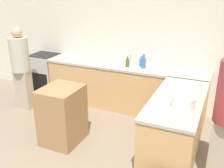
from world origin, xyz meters
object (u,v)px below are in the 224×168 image
object	(u,v)px
mixing_bowl	(183,102)
olive_oil_bottle	(127,63)
dish_soap_bottle	(141,62)
person_by_range	(21,66)
island_table	(62,115)
vinegar_bottle_clear	(129,58)
water_bottle_blue	(144,63)
range_oven	(46,74)

from	to	relation	value
mixing_bowl	olive_oil_bottle	distance (m)	1.85
dish_soap_bottle	mixing_bowl	bearing A→B (deg)	-54.96
olive_oil_bottle	dish_soap_bottle	world-z (taller)	olive_oil_bottle
dish_soap_bottle	person_by_range	size ratio (longest dim) A/B	0.12
island_table	vinegar_bottle_clear	distance (m)	1.79
mixing_bowl	person_by_range	size ratio (longest dim) A/B	0.18
island_table	vinegar_bottle_clear	size ratio (longest dim) A/B	3.07
olive_oil_bottle	vinegar_bottle_clear	world-z (taller)	vinegar_bottle_clear
mixing_bowl	water_bottle_blue	world-z (taller)	water_bottle_blue
island_table	dish_soap_bottle	xyz separation A→B (m)	(0.74, 1.61, 0.52)
range_oven	island_table	bearing A→B (deg)	-45.47
water_bottle_blue	island_table	bearing A→B (deg)	-118.47
range_oven	mixing_bowl	xyz separation A→B (m)	(3.27, -1.40, 0.52)
range_oven	mixing_bowl	world-z (taller)	mixing_bowl
olive_oil_bottle	dish_soap_bottle	bearing A→B (deg)	35.41
island_table	person_by_range	size ratio (longest dim) A/B	0.56
vinegar_bottle_clear	water_bottle_blue	bearing A→B (deg)	-21.03
mixing_bowl	island_table	bearing A→B (deg)	-176.40
water_bottle_blue	person_by_range	world-z (taller)	person_by_range
olive_oil_bottle	vinegar_bottle_clear	size ratio (longest dim) A/B	0.66
mixing_bowl	water_bottle_blue	bearing A→B (deg)	125.03
mixing_bowl	water_bottle_blue	xyz separation A→B (m)	(-0.97, 1.39, 0.03)
person_by_range	water_bottle_blue	bearing A→B (deg)	19.78
island_table	olive_oil_bottle	xyz separation A→B (m)	(0.51, 1.46, 0.52)
mixing_bowl	water_bottle_blue	size ratio (longest dim) A/B	1.12
olive_oil_bottle	person_by_range	distance (m)	2.06
island_table	person_by_range	bearing A→B (deg)	153.32
dish_soap_bottle	person_by_range	bearing A→B (deg)	-156.95
dish_soap_bottle	person_by_range	distance (m)	2.32
water_bottle_blue	dish_soap_bottle	size ratio (longest dim) A/B	1.36
olive_oil_bottle	dish_soap_bottle	size ratio (longest dim) A/B	1.01
water_bottle_blue	dish_soap_bottle	bearing A→B (deg)	125.08
mixing_bowl	vinegar_bottle_clear	bearing A→B (deg)	130.65
mixing_bowl	vinegar_bottle_clear	distance (m)	2.00
range_oven	mixing_bowl	size ratio (longest dim) A/B	3.07
island_table	dish_soap_bottle	world-z (taller)	dish_soap_bottle
mixing_bowl	person_by_range	world-z (taller)	person_by_range
person_by_range	mixing_bowl	bearing A→B (deg)	-10.51
vinegar_bottle_clear	olive_oil_bottle	bearing A→B (deg)	-81.61
range_oven	island_table	size ratio (longest dim) A/B	1.00
mixing_bowl	vinegar_bottle_clear	world-z (taller)	vinegar_bottle_clear
dish_soap_bottle	olive_oil_bottle	bearing A→B (deg)	-144.59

